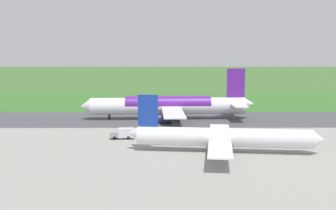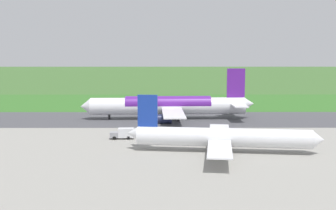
% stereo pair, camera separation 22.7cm
% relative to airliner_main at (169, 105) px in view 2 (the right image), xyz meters
% --- Properties ---
extents(ground_plane, '(800.00, 800.00, 0.00)m').
position_rel_airliner_main_xyz_m(ground_plane, '(-8.48, 0.01, -4.35)').
color(ground_plane, '#3D662D').
extents(runway_asphalt, '(600.00, 29.69, 0.06)m').
position_rel_airliner_main_xyz_m(runway_asphalt, '(-8.48, 0.01, -4.32)').
color(runway_asphalt, '#47474C').
rests_on(runway_asphalt, ground).
extents(apron_concrete, '(440.00, 110.00, 0.05)m').
position_rel_airliner_main_xyz_m(apron_concrete, '(-8.48, 49.45, -4.33)').
color(apron_concrete, gray).
rests_on(apron_concrete, ground).
extents(grass_verge_foreground, '(600.00, 80.00, 0.04)m').
position_rel_airliner_main_xyz_m(grass_verge_foreground, '(-8.48, -32.27, -4.33)').
color(grass_verge_foreground, '#346B27').
rests_on(grass_verge_foreground, ground).
extents(airliner_main, '(54.08, 44.18, 15.88)m').
position_rel_airliner_main_xyz_m(airliner_main, '(0.00, 0.00, 0.00)').
color(airliner_main, white).
rests_on(airliner_main, ground).
extents(airliner_parked_mid, '(41.40, 33.96, 12.09)m').
position_rel_airliner_main_xyz_m(airliner_parked_mid, '(-10.89, 42.72, -1.05)').
color(airliner_parked_mid, white).
rests_on(airliner_parked_mid, ground).
extents(service_truck_baggage, '(5.92, 2.58, 2.65)m').
position_rel_airliner_main_xyz_m(service_truck_baggage, '(11.39, 29.26, -2.95)').
color(service_truck_baggage, gray).
rests_on(service_truck_baggage, ground).
extents(no_stopping_sign, '(0.60, 0.10, 2.73)m').
position_rel_airliner_main_xyz_m(no_stopping_sign, '(-9.78, -28.90, -2.74)').
color(no_stopping_sign, slate).
rests_on(no_stopping_sign, ground).
extents(traffic_cone_orange, '(0.40, 0.40, 0.55)m').
position_rel_airliner_main_xyz_m(traffic_cone_orange, '(-3.70, -32.66, -4.08)').
color(traffic_cone_orange, orange).
rests_on(traffic_cone_orange, ground).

